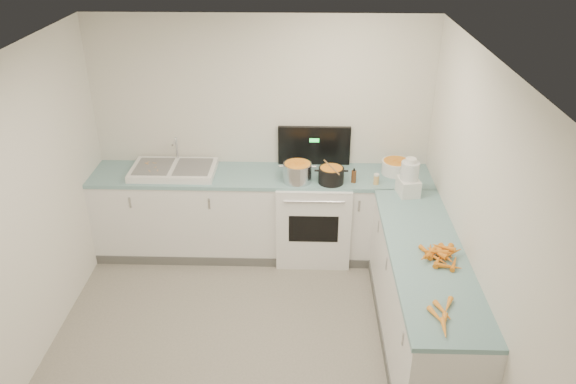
{
  "coord_description": "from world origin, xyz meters",
  "views": [
    {
      "loc": [
        0.44,
        -3.5,
        3.46
      ],
      "look_at": [
        0.3,
        1.1,
        1.05
      ],
      "focal_mm": 35.0,
      "sensor_mm": 36.0,
      "label": 1
    }
  ],
  "objects_px": {
    "sink": "(174,170)",
    "mixing_bowl": "(396,167)",
    "extract_bottle": "(354,177)",
    "spice_jar": "(376,180)",
    "stove": "(313,215)",
    "steel_pot": "(297,173)",
    "food_processor": "(409,179)",
    "black_pot": "(331,176)"
  },
  "relations": [
    {
      "from": "sink",
      "to": "steel_pot",
      "type": "bearing_deg",
      "value": -6.71
    },
    {
      "from": "stove",
      "to": "food_processor",
      "type": "xyz_separation_m",
      "value": [
        0.89,
        -0.39,
        0.63
      ]
    },
    {
      "from": "stove",
      "to": "sink",
      "type": "relative_size",
      "value": 1.58
    },
    {
      "from": "steel_pot",
      "to": "black_pot",
      "type": "xyz_separation_m",
      "value": [
        0.34,
        -0.02,
        -0.02
      ]
    },
    {
      "from": "black_pot",
      "to": "spice_jar",
      "type": "xyz_separation_m",
      "value": [
        0.45,
        -0.02,
        -0.02
      ]
    },
    {
      "from": "steel_pot",
      "to": "spice_jar",
      "type": "xyz_separation_m",
      "value": [
        0.78,
        -0.04,
        -0.04
      ]
    },
    {
      "from": "sink",
      "to": "mixing_bowl",
      "type": "height_order",
      "value": "sink"
    },
    {
      "from": "sink",
      "to": "black_pot",
      "type": "distance_m",
      "value": 1.63
    },
    {
      "from": "extract_bottle",
      "to": "spice_jar",
      "type": "bearing_deg",
      "value": -8.75
    },
    {
      "from": "stove",
      "to": "spice_jar",
      "type": "bearing_deg",
      "value": -16.14
    },
    {
      "from": "sink",
      "to": "extract_bottle",
      "type": "distance_m",
      "value": 1.85
    },
    {
      "from": "mixing_bowl",
      "to": "spice_jar",
      "type": "xyz_separation_m",
      "value": [
        -0.23,
        -0.26,
        -0.02
      ]
    },
    {
      "from": "food_processor",
      "to": "steel_pot",
      "type": "bearing_deg",
      "value": 166.74
    },
    {
      "from": "spice_jar",
      "to": "black_pot",
      "type": "bearing_deg",
      "value": 177.64
    },
    {
      "from": "spice_jar",
      "to": "steel_pot",
      "type": "bearing_deg",
      "value": 176.88
    },
    {
      "from": "food_processor",
      "to": "sink",
      "type": "bearing_deg",
      "value": 170.29
    },
    {
      "from": "steel_pot",
      "to": "spice_jar",
      "type": "height_order",
      "value": "steel_pot"
    },
    {
      "from": "stove",
      "to": "black_pot",
      "type": "relative_size",
      "value": 5.37
    },
    {
      "from": "black_pot",
      "to": "extract_bottle",
      "type": "distance_m",
      "value": 0.23
    },
    {
      "from": "food_processor",
      "to": "stove",
      "type": "bearing_deg",
      "value": 156.66
    },
    {
      "from": "extract_bottle",
      "to": "sink",
      "type": "bearing_deg",
      "value": 175.05
    },
    {
      "from": "extract_bottle",
      "to": "spice_jar",
      "type": "distance_m",
      "value": 0.22
    },
    {
      "from": "stove",
      "to": "steel_pot",
      "type": "height_order",
      "value": "stove"
    },
    {
      "from": "stove",
      "to": "sink",
      "type": "xyz_separation_m",
      "value": [
        -1.45,
        0.02,
        0.5
      ]
    },
    {
      "from": "black_pot",
      "to": "spice_jar",
      "type": "bearing_deg",
      "value": -2.36
    },
    {
      "from": "steel_pot",
      "to": "mixing_bowl",
      "type": "xyz_separation_m",
      "value": [
        1.01,
        0.22,
        -0.02
      ]
    },
    {
      "from": "stove",
      "to": "steel_pot",
      "type": "relative_size",
      "value": 4.67
    },
    {
      "from": "stove",
      "to": "food_processor",
      "type": "bearing_deg",
      "value": -23.34
    },
    {
      "from": "extract_bottle",
      "to": "food_processor",
      "type": "xyz_separation_m",
      "value": [
        0.5,
        -0.24,
        0.1
      ]
    },
    {
      "from": "mixing_bowl",
      "to": "spice_jar",
      "type": "distance_m",
      "value": 0.35
    },
    {
      "from": "stove",
      "to": "mixing_bowl",
      "type": "xyz_separation_m",
      "value": [
        0.84,
        0.08,
        0.53
      ]
    },
    {
      "from": "black_pot",
      "to": "food_processor",
      "type": "height_order",
      "value": "food_processor"
    },
    {
      "from": "stove",
      "to": "food_processor",
      "type": "distance_m",
      "value": 1.16
    },
    {
      "from": "extract_bottle",
      "to": "spice_jar",
      "type": "relative_size",
      "value": 1.34
    },
    {
      "from": "sink",
      "to": "spice_jar",
      "type": "distance_m",
      "value": 2.07
    },
    {
      "from": "stove",
      "to": "steel_pot",
      "type": "distance_m",
      "value": 0.59
    },
    {
      "from": "sink",
      "to": "mixing_bowl",
      "type": "xyz_separation_m",
      "value": [
        2.29,
        0.07,
        0.03
      ]
    },
    {
      "from": "mixing_bowl",
      "to": "extract_bottle",
      "type": "height_order",
      "value": "mixing_bowl"
    },
    {
      "from": "stove",
      "to": "steel_pot",
      "type": "xyz_separation_m",
      "value": [
        -0.17,
        -0.14,
        0.55
      ]
    },
    {
      "from": "stove",
      "to": "sink",
      "type": "bearing_deg",
      "value": 179.38
    },
    {
      "from": "black_pot",
      "to": "extract_bottle",
      "type": "xyz_separation_m",
      "value": [
        0.23,
        0.02,
        -0.01
      ]
    },
    {
      "from": "sink",
      "to": "mixing_bowl",
      "type": "relative_size",
      "value": 2.91
    }
  ]
}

